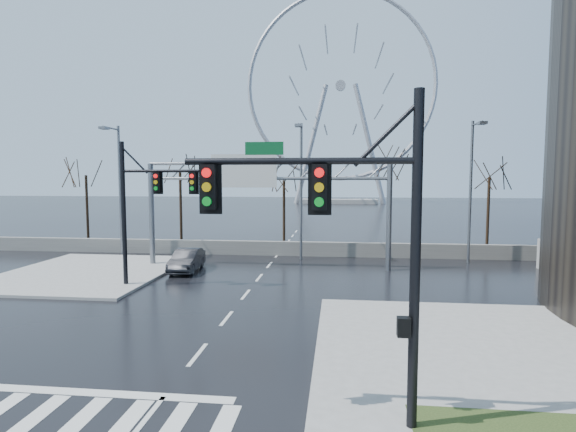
# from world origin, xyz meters

# --- Properties ---
(ground) EXTENTS (260.00, 260.00, 0.00)m
(ground) POSITION_xyz_m (0.00, 0.00, 0.00)
(ground) COLOR black
(ground) RESTS_ON ground
(sidewalk_right_ext) EXTENTS (12.00, 10.00, 0.15)m
(sidewalk_right_ext) POSITION_xyz_m (10.00, 2.00, 0.07)
(sidewalk_right_ext) COLOR gray
(sidewalk_right_ext) RESTS_ON ground
(sidewalk_far) EXTENTS (10.00, 12.00, 0.15)m
(sidewalk_far) POSITION_xyz_m (-11.00, 12.00, 0.07)
(sidewalk_far) COLOR gray
(sidewalk_far) RESTS_ON ground
(barrier_wall) EXTENTS (52.00, 0.50, 1.10)m
(barrier_wall) POSITION_xyz_m (0.00, 20.00, 0.55)
(barrier_wall) COLOR slate
(barrier_wall) RESTS_ON ground
(signal_mast_near) EXTENTS (5.52, 0.41, 8.00)m
(signal_mast_near) POSITION_xyz_m (5.14, -4.04, 4.87)
(signal_mast_near) COLOR black
(signal_mast_near) RESTS_ON ground
(signal_mast_far) EXTENTS (4.72, 0.41, 8.00)m
(signal_mast_far) POSITION_xyz_m (-5.87, 8.96, 4.83)
(signal_mast_far) COLOR black
(signal_mast_far) RESTS_ON ground
(sign_gantry) EXTENTS (16.36, 0.40, 7.60)m
(sign_gantry) POSITION_xyz_m (-0.38, 14.96, 5.18)
(sign_gantry) COLOR slate
(sign_gantry) RESTS_ON ground
(streetlight_left) EXTENTS (0.50, 2.55, 10.00)m
(streetlight_left) POSITION_xyz_m (-12.00, 18.16, 5.89)
(streetlight_left) COLOR slate
(streetlight_left) RESTS_ON ground
(streetlight_mid) EXTENTS (0.50, 2.55, 10.00)m
(streetlight_mid) POSITION_xyz_m (2.00, 18.16, 5.89)
(streetlight_mid) COLOR slate
(streetlight_mid) RESTS_ON ground
(streetlight_right) EXTENTS (0.50, 2.55, 10.00)m
(streetlight_right) POSITION_xyz_m (14.00, 18.16, 5.89)
(streetlight_right) COLOR slate
(streetlight_right) RESTS_ON ground
(tree_far_left) EXTENTS (3.50, 3.50, 7.00)m
(tree_far_left) POSITION_xyz_m (-18.00, 24.00, 5.57)
(tree_far_left) COLOR black
(tree_far_left) RESTS_ON ground
(tree_left) EXTENTS (3.75, 3.75, 7.50)m
(tree_left) POSITION_xyz_m (-9.00, 23.50, 5.98)
(tree_left) COLOR black
(tree_left) RESTS_ON ground
(tree_center) EXTENTS (3.25, 3.25, 6.50)m
(tree_center) POSITION_xyz_m (0.00, 24.50, 5.17)
(tree_center) COLOR black
(tree_center) RESTS_ON ground
(tree_right) EXTENTS (3.90, 3.90, 7.80)m
(tree_right) POSITION_xyz_m (9.00, 23.50, 6.22)
(tree_right) COLOR black
(tree_right) RESTS_ON ground
(tree_far_right) EXTENTS (3.40, 3.40, 6.80)m
(tree_far_right) POSITION_xyz_m (17.00, 24.00, 5.41)
(tree_far_right) COLOR black
(tree_far_right) RESTS_ON ground
(ferris_wheel) EXTENTS (45.00, 6.00, 50.91)m
(ferris_wheel) POSITION_xyz_m (5.00, 95.00, 26.13)
(ferris_wheel) COLOR gray
(ferris_wheel) RESTS_ON ground
(car) EXTENTS (1.81, 4.42, 1.43)m
(car) POSITION_xyz_m (-5.02, 13.43, 0.71)
(car) COLOR black
(car) RESTS_ON ground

